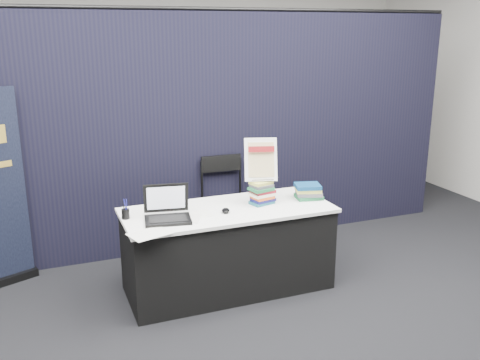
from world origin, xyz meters
The scene contains 14 objects.
floor centered at (0.00, 0.00, 0.00)m, with size 8.00×8.00×0.00m, color black.
wall_back centered at (0.00, 4.00, 1.75)m, with size 8.00×0.02×3.50m, color #B4B1AA.
drape_partition centered at (0.00, 1.60, 1.20)m, with size 6.00×0.08×2.40m, color black.
display_table centered at (0.00, 0.55, 0.38)m, with size 1.80×0.75×0.75m.
laptop centered at (-0.56, 0.48, 0.81)m, with size 0.40×0.35×0.28m.
mouse centered at (-0.05, 0.46, 0.77)m, with size 0.07×0.11×0.03m, color black.
brochure_left centered at (-0.75, 0.22, 0.75)m, with size 0.30×0.21×0.00m, color white.
brochure_mid centered at (-0.44, 0.46, 0.75)m, with size 0.31×0.22×0.00m, color silver.
brochure_right centered at (-0.30, 0.49, 0.75)m, with size 0.26×0.18×0.00m, color white.
pen_cup centered at (-0.86, 0.62, 0.79)m, with size 0.06×0.06×0.08m, color black.
book_stack_tall centered at (0.32, 0.56, 0.85)m, with size 0.21×0.18×0.20m.
book_stack_short centered at (0.78, 0.54, 0.82)m, with size 0.28×0.24×0.14m.
info_sign centered at (0.32, 0.59, 1.14)m, with size 0.30×0.19×0.39m.
stacking_chair centered at (0.29, 1.34, 0.55)m, with size 0.45×0.46×0.98m.
Camera 1 is at (-1.50, -3.52, 2.24)m, focal length 40.00 mm.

